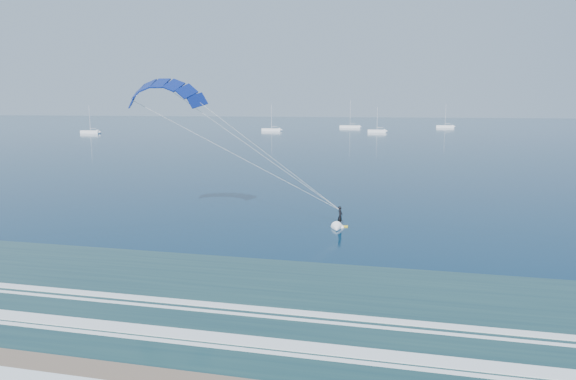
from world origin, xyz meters
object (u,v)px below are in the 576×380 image
at_px(sailboat_0, 91,132).
at_px(sailboat_4, 445,126).
at_px(sailboat_1, 272,130).
at_px(sailboat_2, 350,126).
at_px(sailboat_3, 377,131).
at_px(kitesurfer_rig, 251,148).

height_order(sailboat_0, sailboat_4, sailboat_4).
bearing_deg(sailboat_1, sailboat_4, 33.91).
distance_m(sailboat_2, sailboat_3, 42.65).
xyz_separation_m(sailboat_1, sailboat_2, (30.09, 39.22, 0.01)).
bearing_deg(sailboat_2, sailboat_4, 14.66).
bearing_deg(sailboat_3, sailboat_2, 111.32).
xyz_separation_m(sailboat_3, sailboat_4, (30.75, 51.84, 0.01)).
xyz_separation_m(sailboat_1, sailboat_3, (45.60, -0.51, -0.01)).
distance_m(sailboat_1, sailboat_4, 92.00).
bearing_deg(kitesurfer_rig, sailboat_4, 81.74).
xyz_separation_m(sailboat_0, sailboat_2, (96.99, 72.58, 0.02)).
bearing_deg(sailboat_3, sailboat_0, -163.73).
xyz_separation_m(kitesurfer_rig, sailboat_3, (1.80, 172.46, -7.07)).
height_order(sailboat_1, sailboat_3, sailboat_1).
relative_size(sailboat_0, sailboat_3, 1.04).
xyz_separation_m(sailboat_0, sailboat_1, (66.89, 33.35, 0.01)).
height_order(sailboat_1, sailboat_2, sailboat_2).
xyz_separation_m(sailboat_0, sailboat_3, (112.50, 32.84, -0.00)).
bearing_deg(kitesurfer_rig, sailboat_3, 89.40).
relative_size(kitesurfer_rig, sailboat_2, 1.58).
relative_size(sailboat_0, sailboat_2, 0.81).
height_order(sailboat_2, sailboat_3, sailboat_2).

